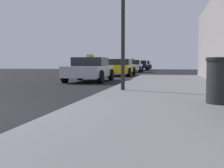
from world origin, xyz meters
name	(u,v)px	position (x,y,z in m)	size (l,w,h in m)	color
sidewalk	(171,117)	(4.00, 0.00, 0.07)	(4.00, 32.00, 0.15)	slate
trash_bin	(223,80)	(5.07, 1.44, 0.63)	(0.71, 0.71, 0.96)	black
car_silver	(90,69)	(-0.17, 10.21, 0.65)	(2.03, 4.00, 1.43)	#B7B7BF
car_yellow	(120,67)	(0.27, 17.52, 0.65)	(1.97, 4.52, 1.27)	yellow
car_white	(132,66)	(0.16, 26.05, 0.65)	(2.01, 4.15, 1.43)	white
car_black	(140,65)	(0.19, 34.42, 0.65)	(2.06, 4.57, 1.27)	black
car_blue	(145,65)	(0.07, 42.57, 0.65)	(2.06, 4.10, 1.27)	#233899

